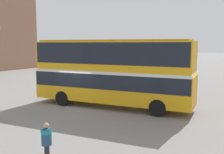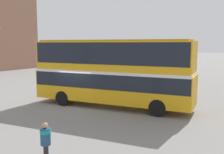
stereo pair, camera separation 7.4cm
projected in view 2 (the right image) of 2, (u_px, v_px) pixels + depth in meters
ground_plane at (79, 106)px, 18.45m from camera, size 240.00×240.00×0.00m
double_decker_bus at (112, 69)px, 18.03m from camera, size 11.36×4.19×4.64m
pedestrian_foreground at (46, 139)px, 9.39m from camera, size 0.54×0.54×1.59m
parked_car_kerb_near at (87, 68)px, 38.58m from camera, size 4.43×2.44×1.65m
parked_car_kerb_far at (107, 74)px, 31.56m from camera, size 4.70×2.24×1.43m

